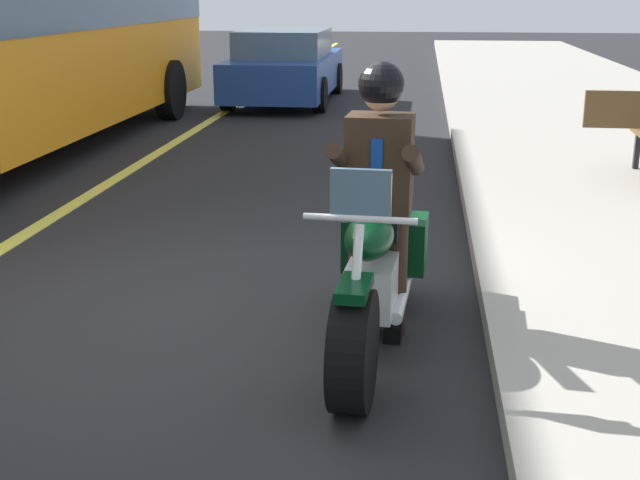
# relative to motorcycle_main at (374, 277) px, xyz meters

# --- Properties ---
(ground_plane) EXTENTS (80.00, 80.00, 0.00)m
(ground_plane) POSITION_rel_motorcycle_main_xyz_m (-0.38, -1.29, -0.45)
(ground_plane) COLOR black
(motorcycle_main) EXTENTS (2.22, 0.68, 1.26)m
(motorcycle_main) POSITION_rel_motorcycle_main_xyz_m (0.00, 0.00, 0.00)
(motorcycle_main) COLOR black
(motorcycle_main) RESTS_ON ground_plane
(rider_main) EXTENTS (0.64, 0.57, 1.74)m
(rider_main) POSITION_rel_motorcycle_main_xyz_m (-0.19, 0.01, 0.58)
(rider_main) COLOR black
(rider_main) RESTS_ON ground_plane
(car_silver) EXTENTS (4.60, 1.92, 1.40)m
(car_silver) POSITION_rel_motorcycle_main_xyz_m (-11.65, -2.42, 0.24)
(car_silver) COLOR navy
(car_silver) RESTS_ON ground_plane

